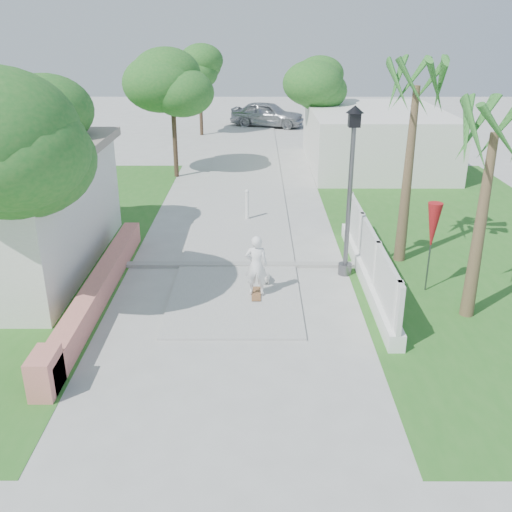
{
  "coord_description": "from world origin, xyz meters",
  "views": [
    {
      "loc": [
        0.54,
        -8.52,
        6.28
      ],
      "look_at": [
        0.52,
        4.09,
        1.1
      ],
      "focal_mm": 40.0,
      "sensor_mm": 36.0,
      "label": 1
    }
  ],
  "objects_px": {
    "skateboarder": "(256,265)",
    "dog": "(264,276)",
    "bollard": "(247,204)",
    "street_lamp": "(350,187)",
    "patio_umbrella": "(433,227)",
    "parked_car": "(267,114)"
  },
  "relations": [
    {
      "from": "parked_car",
      "to": "skateboarder",
      "type": "bearing_deg",
      "value": -165.34
    },
    {
      "from": "parked_car",
      "to": "patio_umbrella",
      "type": "bearing_deg",
      "value": -155.38
    },
    {
      "from": "bollard",
      "to": "dog",
      "type": "height_order",
      "value": "bollard"
    },
    {
      "from": "bollard",
      "to": "dog",
      "type": "bearing_deg",
      "value": -84.23
    },
    {
      "from": "street_lamp",
      "to": "parked_car",
      "type": "distance_m",
      "value": 23.55
    },
    {
      "from": "bollard",
      "to": "parked_car",
      "type": "relative_size",
      "value": 0.23
    },
    {
      "from": "skateboarder",
      "to": "patio_umbrella",
      "type": "bearing_deg",
      "value": -174.82
    },
    {
      "from": "street_lamp",
      "to": "parked_car",
      "type": "height_order",
      "value": "street_lamp"
    },
    {
      "from": "dog",
      "to": "patio_umbrella",
      "type": "bearing_deg",
      "value": -25.42
    },
    {
      "from": "bollard",
      "to": "dog",
      "type": "xyz_separation_m",
      "value": [
        0.52,
        -5.15,
        -0.35
      ]
    },
    {
      "from": "patio_umbrella",
      "to": "dog",
      "type": "xyz_separation_m",
      "value": [
        -4.08,
        0.35,
        -1.45
      ]
    },
    {
      "from": "patio_umbrella",
      "to": "skateboarder",
      "type": "bearing_deg",
      "value": -178.0
    },
    {
      "from": "patio_umbrella",
      "to": "parked_car",
      "type": "height_order",
      "value": "patio_umbrella"
    },
    {
      "from": "dog",
      "to": "parked_car",
      "type": "height_order",
      "value": "parked_car"
    },
    {
      "from": "dog",
      "to": "parked_car",
      "type": "relative_size",
      "value": 0.13
    },
    {
      "from": "bollard",
      "to": "dog",
      "type": "distance_m",
      "value": 5.19
    },
    {
      "from": "skateboarder",
      "to": "dog",
      "type": "distance_m",
      "value": 0.76
    },
    {
      "from": "patio_umbrella",
      "to": "parked_car",
      "type": "xyz_separation_m",
      "value": [
        -3.6,
        24.44,
        -0.89
      ]
    },
    {
      "from": "patio_umbrella",
      "to": "bollard",
      "type": "bearing_deg",
      "value": 129.91
    },
    {
      "from": "street_lamp",
      "to": "bollard",
      "type": "relative_size",
      "value": 4.07
    },
    {
      "from": "dog",
      "to": "bollard",
      "type": "bearing_deg",
      "value": 75.3
    },
    {
      "from": "street_lamp",
      "to": "bollard",
      "type": "bearing_deg",
      "value": 120.96
    }
  ]
}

